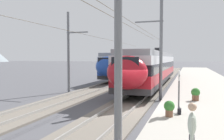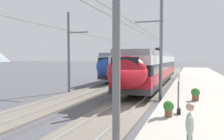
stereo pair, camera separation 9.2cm
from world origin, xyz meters
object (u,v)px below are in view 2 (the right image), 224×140
potted_plant_platform_edge (196,94)px  train_near_platform (153,67)px  platform_sign (179,82)px  catenary_mast_west (112,31)px  catenary_mast_far_side (70,51)px  potted_plant_by_shelter (169,107)px  train_far_track (138,64)px  handbag_near_sign (179,111)px  catenary_mast_mid (159,45)px  passenger_walking (190,131)px

potted_plant_platform_edge → train_near_platform: bearing=23.9°
train_near_platform → platform_sign: bearing=-166.0°
catenary_mast_west → potted_plant_platform_edge: catenary_mast_west is taller
catenary_mast_west → catenary_mast_far_side: 14.93m
potted_plant_by_shelter → train_far_track: bearing=15.2°
catenary_mast_west → platform_sign: bearing=-15.8°
handbag_near_sign → catenary_mast_west: bearing=162.7°
catenary_mast_west → potted_plant_by_shelter: catenary_mast_west is taller
handbag_near_sign → potted_plant_by_shelter: (-0.69, 0.45, 0.30)m
catenary_mast_west → catenary_mast_mid: (10.81, -0.00, 0.18)m
platform_sign → potted_plant_by_shelter: size_ratio=2.80×
train_near_platform → potted_plant_by_shelter: (-14.51, -2.96, -1.38)m
platform_sign → train_far_track: bearing=16.5°
train_far_track → potted_plant_platform_edge: bearing=-159.2°
passenger_walking → handbag_near_sign: passenger_walking is taller
passenger_walking → potted_plant_by_shelter: 5.12m
potted_plant_platform_edge → potted_plant_by_shelter: (-4.85, 1.32, -0.02)m
catenary_mast_mid → potted_plant_platform_edge: bearing=-115.4°
potted_plant_by_shelter → platform_sign: bearing=-20.6°
platform_sign → passenger_walking: platform_sign is taller
platform_sign → handbag_near_sign: (-0.37, -0.05, -1.45)m
potted_plant_platform_edge → potted_plant_by_shelter: size_ratio=1.08×
catenary_mast_far_side → passenger_walking: (-12.59, -10.63, -2.58)m
catenary_mast_west → potted_plant_platform_edge: bearing=-15.0°
catenary_mast_mid → catenary_mast_far_side: 8.57m
train_near_platform → train_far_track: 15.60m
train_near_platform → passenger_walking: train_near_platform is taller
train_far_track → catenary_mast_mid: size_ratio=0.86×
catenary_mast_west → handbag_near_sign: catenary_mast_west is taller
catenary_mast_mid → potted_plant_platform_edge: 4.37m
passenger_walking → potted_plant_by_shelter: (5.01, 0.96, -0.49)m
catenary_mast_west → catenary_mast_far_side: bearing=34.4°
platform_sign → passenger_walking: bearing=-174.7°
train_near_platform → passenger_walking: (-19.52, -3.92, -0.89)m
train_near_platform → potted_plant_by_shelter: 14.87m
platform_sign → handbag_near_sign: platform_sign is taller
catenary_mast_far_side → platform_sign: (-6.52, -10.07, -1.93)m
catenary_mast_mid → train_near_platform: bearing=11.5°
handbag_near_sign → potted_plant_by_shelter: bearing=147.1°
train_far_track → platform_sign: 29.44m
catenary_mast_far_side → platform_sign: size_ratio=18.29×
catenary_mast_far_side → potted_plant_platform_edge: 11.73m
train_far_track → potted_plant_by_shelter: bearing=-164.8°
train_near_platform → platform_sign: size_ratio=11.14×
catenary_mast_mid → potted_plant_by_shelter: size_ratio=51.13×
catenary_mast_mid → catenary_mast_far_side: (1.51, 8.43, -0.28)m
catenary_mast_west → handbag_near_sign: (5.44, -1.69, -3.47)m
passenger_walking → potted_plant_by_shelter: bearing=10.9°
passenger_walking → potted_plant_platform_edge: bearing=-2.1°
train_far_track → catenary_mast_far_side: 21.84m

